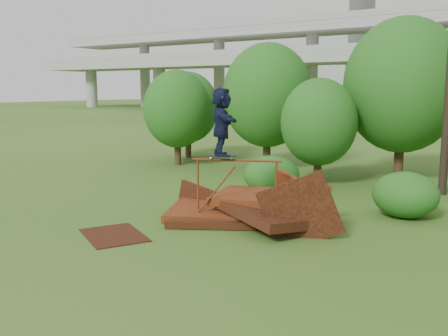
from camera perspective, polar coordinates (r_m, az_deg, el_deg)
The scene contains 15 objects.
ground at distance 11.98m, azimuth -2.20°, elevation -9.19°, with size 240.00×240.00×0.00m, color #2D5116.
scrap_pile at distance 14.14m, azimuth 2.64°, elevation -4.75°, with size 5.74×3.45×2.22m.
grind_rail at distance 13.82m, azimuth 1.43°, elevation -1.16°, with size 2.33×1.03×1.83m.
skateboard at distance 13.80m, azimuth -0.27°, elevation 1.36°, with size 0.84×0.52×0.08m.
skater at distance 13.71m, azimuth -0.27°, elevation 5.30°, with size 1.73×0.55×1.87m, color #121736.
flat_plate at distance 13.27m, azimuth -12.47°, elevation -7.50°, with size 1.91×1.37×0.03m, color #35180B.
tree_0 at distance 24.65m, azimuth -5.37°, elevation 6.72°, with size 3.31×3.31×4.67m.
tree_1 at distance 23.53m, azimuth 4.99°, elevation 8.26°, with size 4.21×4.21×5.86m.
tree_2 at distance 19.73m, azimuth 10.79°, elevation 5.17°, with size 2.96×2.96×4.17m.
tree_3 at distance 21.73m, azimuth 19.76°, elevation 8.87°, with size 4.77×4.77×6.62m.
tree_6 at distance 27.30m, azimuth -4.15°, elevation 6.92°, with size 3.34×3.34×4.66m.
shrub_left at distance 17.82m, azimuth 5.44°, elevation -0.83°, with size 2.02×1.87×1.40m, color #175316.
shrub_right at distance 15.54m, azimuth 20.03°, elevation -2.90°, with size 1.91×1.75×1.35m, color #175316.
building_left at distance 114.20m, azimuth 11.09°, elevation 15.83°, with size 18.00×16.00×35.00m, color #9E9E99.
building_right at distance 113.93m, azimuth 23.01°, elevation 13.54°, with size 14.00×14.00×28.00m, color #9E9E99.
Camera 1 is at (6.73, -9.17, 3.75)m, focal length 40.00 mm.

